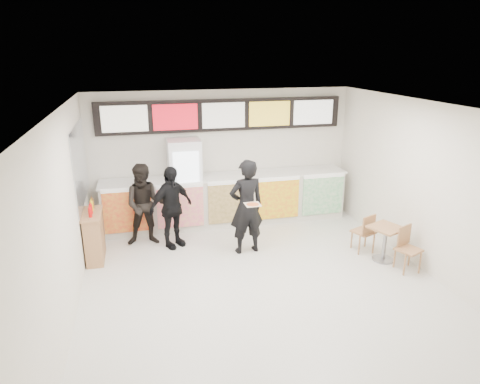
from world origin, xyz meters
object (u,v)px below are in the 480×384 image
object	(u,v)px
customer_left	(145,205)
cafe_table	(385,237)
customer_main	(246,207)
condiment_ledge	(94,236)
drinks_fridge	(185,184)
service_counter	(227,199)
customer_mid	(171,207)

from	to	relation	value
customer_left	cafe_table	bearing A→B (deg)	-18.57
customer_main	condiment_ledge	xyz separation A→B (m)	(-2.87, 0.36, -0.46)
drinks_fridge	customer_left	distance (m)	1.16
service_counter	drinks_fridge	world-z (taller)	drinks_fridge
customer_main	customer_mid	world-z (taller)	customer_main
service_counter	customer_left	xyz separation A→B (m)	(-1.84, -0.71, 0.28)
drinks_fridge	condiment_ledge	distance (m)	2.30
customer_left	condiment_ledge	bearing A→B (deg)	-149.50
customer_main	cafe_table	world-z (taller)	customer_main
drinks_fridge	cafe_table	size ratio (longest dim) A/B	1.40
service_counter	customer_left	bearing A→B (deg)	-158.99
customer_left	customer_mid	distance (m)	0.56
service_counter	cafe_table	size ratio (longest dim) A/B	3.90
customer_main	customer_left	world-z (taller)	customer_main
customer_main	condiment_ledge	world-z (taller)	customer_main
service_counter	customer_main	bearing A→B (deg)	-87.97
customer_mid	customer_main	bearing A→B (deg)	-53.99
customer_main	customer_mid	xyz separation A→B (m)	(-1.39, 0.59, -0.10)
customer_mid	cafe_table	world-z (taller)	customer_mid
service_counter	condiment_ledge	size ratio (longest dim) A/B	4.93
customer_main	cafe_table	distance (m)	2.68
service_counter	customer_main	world-z (taller)	customer_main
service_counter	customer_mid	xyz separation A→B (m)	(-1.34, -0.96, 0.27)
customer_left	drinks_fridge	bearing A→B (deg)	43.01
cafe_table	customer_left	bearing A→B (deg)	134.91
customer_main	condiment_ledge	bearing A→B (deg)	-14.08
drinks_fridge	condiment_ledge	size ratio (longest dim) A/B	1.77
service_counter	cafe_table	xyz separation A→B (m)	(2.50, -2.54, -0.10)
customer_mid	condiment_ledge	world-z (taller)	customer_mid
customer_mid	condiment_ledge	xyz separation A→B (m)	(-1.48, -0.23, -0.36)
customer_left	cafe_table	world-z (taller)	customer_left
customer_mid	condiment_ledge	bearing A→B (deg)	158.00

